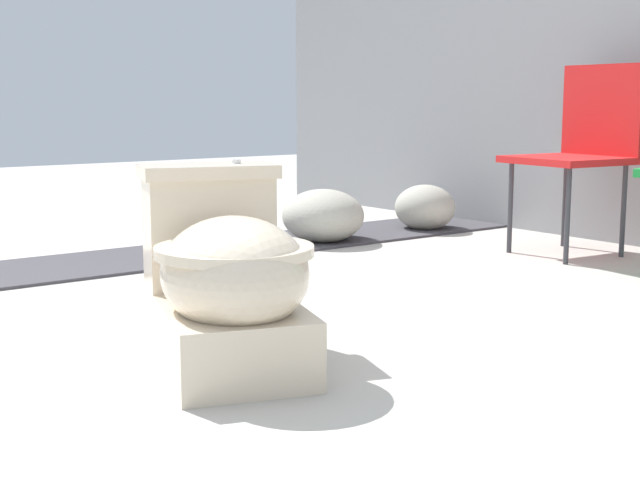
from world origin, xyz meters
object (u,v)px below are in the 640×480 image
object	(u,v)px
folding_chair_left	(585,138)
boulder_far	(425,208)
boulder_near	(323,216)
toilet	(226,282)

from	to	relation	value
folding_chair_left	boulder_far	size ratio (longest dim) A/B	2.55
boulder_near	boulder_far	bearing A→B (deg)	90.03
toilet	boulder_far	bearing A→B (deg)	143.48
folding_chair_left	boulder_near	xyz separation A→B (m)	(-0.93, -0.75, -0.38)
toilet	folding_chair_left	distance (m)	2.24
boulder_near	boulder_far	xyz separation A→B (m)	(-0.00, 0.67, -0.01)
boulder_far	folding_chair_left	bearing A→B (deg)	4.60
toilet	boulder_near	xyz separation A→B (m)	(-1.46, 1.41, -0.09)
folding_chair_left	boulder_far	bearing A→B (deg)	-79.68
folding_chair_left	boulder_far	world-z (taller)	folding_chair_left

